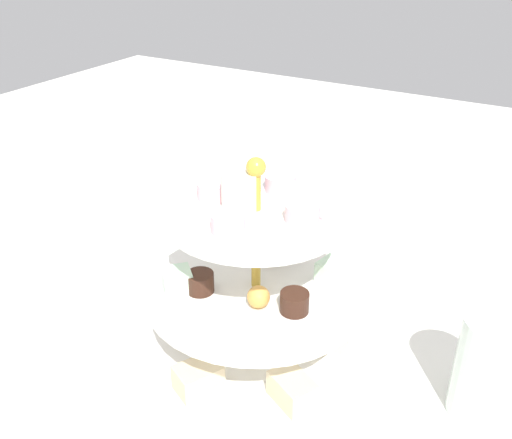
% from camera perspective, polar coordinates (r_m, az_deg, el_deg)
% --- Properties ---
extents(ground_plane, '(2.40, 2.40, 0.00)m').
position_cam_1_polar(ground_plane, '(0.71, -0.00, -13.40)').
color(ground_plane, silver).
extents(tiered_serving_stand, '(0.30, 0.30, 0.25)m').
position_cam_1_polar(tiered_serving_stand, '(0.66, -0.04, -8.28)').
color(tiered_serving_stand, white).
rests_on(tiered_serving_stand, ground_plane).
extents(water_glass_tall_right, '(0.07, 0.07, 0.12)m').
position_cam_1_polar(water_glass_tall_right, '(0.65, 21.86, -13.38)').
color(water_glass_tall_right, silver).
rests_on(water_glass_tall_right, ground_plane).
extents(water_glass_short_left, '(0.06, 0.06, 0.08)m').
position_cam_1_polar(water_glass_short_left, '(0.87, -8.39, -1.81)').
color(water_glass_short_left, silver).
rests_on(water_glass_short_left, ground_plane).
extents(teacup_with_saucer, '(0.09, 0.09, 0.05)m').
position_cam_1_polar(teacup_with_saucer, '(0.91, 0.15, -1.23)').
color(teacup_with_saucer, white).
rests_on(teacup_with_saucer, ground_plane).
extents(butter_knife_right, '(0.17, 0.04, 0.00)m').
position_cam_1_polar(butter_knife_right, '(0.90, 14.00, -4.17)').
color(butter_knife_right, silver).
rests_on(butter_knife_right, ground_plane).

